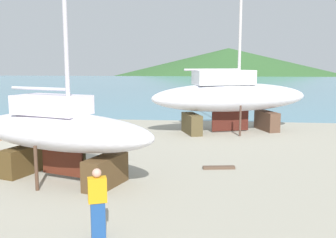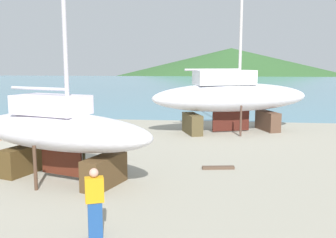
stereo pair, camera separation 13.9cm
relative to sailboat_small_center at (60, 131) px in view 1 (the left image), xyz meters
The scene contains 9 objects.
ground_plane 4.32m from the sailboat_small_center, 147.79° to the left, with size 50.31×50.31×0.00m, color #9F9A88.
sea_water 60.59m from the sailboat_small_center, 93.15° to the left, with size 136.96×91.60×0.01m, color #558EA5.
headland_hill 150.42m from the sailboat_small_center, 85.44° to the left, with size 172.54×172.54×20.55m, color #335F2D.
sailboat_small_center is the anchor object (origin of this frame).
sailboat_far_slipway 12.31m from the sailboat_small_center, 58.21° to the left, with size 10.21×5.92×16.76m.
worker 5.23m from the sailboat_small_center, 58.41° to the right, with size 0.50×0.39×1.75m.
barrel_tipped_center 10.41m from the sailboat_small_center, 127.30° to the left, with size 0.64×0.64×0.81m, color #303031.
timber_short_cross 7.90m from the sailboat_small_center, 105.16° to the left, with size 1.35×0.20×0.14m, color brown.
timber_plank_near 6.30m from the sailboat_small_center, 19.79° to the left, with size 1.29×0.23×0.11m, color brown.
Camera 1 is at (8.71, -19.00, 4.22)m, focal length 40.44 mm.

